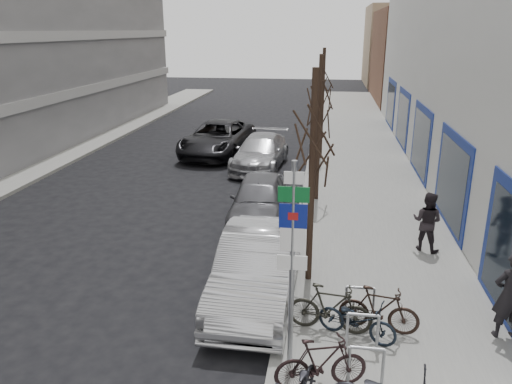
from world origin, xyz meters
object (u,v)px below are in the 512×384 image
(bike_rack, at_px, (363,328))
(pedestrian_far, at_px, (427,221))
(pedestrian_near, at_px, (510,295))
(bike_mid_inner, at_px, (330,308))
(parked_car_mid, at_px, (259,199))
(tree_near, at_px, (314,128))
(tree_far, at_px, (323,78))
(meter_front, at_px, (290,259))
(parked_car_back, at_px, (260,152))
(lane_car, at_px, (218,138))
(meter_back, at_px, (309,154))
(bike_far_inner, at_px, (379,309))
(meter_mid, at_px, (303,191))
(bike_mid_curb, at_px, (357,316))
(bike_near_right, at_px, (321,363))
(parked_car_front, at_px, (258,267))
(tree_mid, at_px, (320,94))
(highway_sign_pole, at_px, (292,254))

(bike_rack, bearing_deg, pedestrian_far, 67.99)
(pedestrian_near, bearing_deg, pedestrian_far, -85.20)
(bike_mid_inner, xyz_separation_m, parked_car_mid, (-2.44, 6.65, 0.08))
(tree_near, height_order, tree_far, same)
(meter_front, xyz_separation_m, parked_car_back, (-2.35, 11.68, -0.15))
(tree_near, distance_m, lane_car, 14.93)
(tree_near, bearing_deg, meter_back, 92.45)
(meter_front, height_order, bike_far_inner, meter_front)
(meter_mid, distance_m, bike_mid_curb, 7.68)
(tree_far, relative_size, lane_car, 0.89)
(meter_front, distance_m, pedestrian_near, 4.88)
(parked_car_mid, bearing_deg, bike_rack, -68.20)
(bike_near_right, bearing_deg, pedestrian_near, -76.77)
(pedestrian_far, bearing_deg, bike_rack, 96.22)
(bike_mid_curb, bearing_deg, bike_near_right, 177.63)
(bike_rack, bearing_deg, tree_near, 112.48)
(meter_back, relative_size, parked_car_front, 0.25)
(bike_mid_curb, xyz_separation_m, parked_car_back, (-3.91, 13.69, 0.10))
(meter_mid, distance_m, bike_near_right, 9.20)
(bike_rack, bearing_deg, tree_mid, 97.28)
(highway_sign_pole, relative_size, bike_far_inner, 2.45)
(meter_back, distance_m, bike_far_inner, 12.82)
(tree_near, relative_size, meter_mid, 4.33)
(lane_car, bearing_deg, highway_sign_pole, -67.31)
(highway_sign_pole, relative_size, bike_mid_inner, 2.32)
(meter_front, bearing_deg, bike_far_inner, -39.25)
(tree_mid, relative_size, meter_mid, 4.33)
(bike_near_right, distance_m, bike_mid_inner, 1.84)
(tree_mid, bearing_deg, parked_car_back, 120.91)
(bike_far_inner, xyz_separation_m, pedestrian_near, (2.62, 0.18, 0.44))
(parked_car_back, relative_size, pedestrian_near, 2.75)
(bike_rack, xyz_separation_m, bike_far_inner, (0.38, 0.74, 0.01))
(lane_car, relative_size, pedestrian_far, 3.47)
(bike_far_inner, relative_size, pedestrian_near, 0.89)
(bike_far_inner, relative_size, parked_car_back, 0.32)
(bike_mid_inner, relative_size, bike_far_inner, 1.06)
(highway_sign_pole, relative_size, tree_mid, 0.76)
(bike_mid_curb, relative_size, pedestrian_far, 0.94)
(meter_back, bearing_deg, parked_car_back, 163.94)
(tree_far, relative_size, parked_car_mid, 1.20)
(tree_near, bearing_deg, parked_car_mid, 113.66)
(pedestrian_near, bearing_deg, meter_mid, -63.50)
(bike_far_inner, height_order, lane_car, lane_car)
(highway_sign_pole, height_order, pedestrian_far, highway_sign_pole)
(parked_car_front, distance_m, lane_car, 15.06)
(bike_mid_inner, relative_size, pedestrian_near, 0.94)
(meter_mid, distance_m, parked_car_front, 5.98)
(parked_car_mid, bearing_deg, parked_car_back, 96.12)
(meter_back, relative_size, pedestrian_near, 0.66)
(tree_near, height_order, bike_mid_curb, tree_near)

